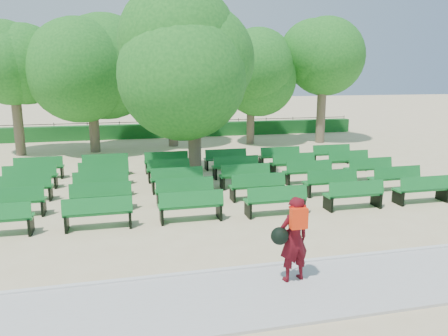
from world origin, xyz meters
The scene contains 9 objects.
ground centered at (0.00, 0.00, 0.00)m, with size 120.00×120.00×0.00m, color #D1BA8A.
paving centered at (0.00, -7.40, 0.03)m, with size 30.00×2.20×0.06m, color #B8B7B3.
curb centered at (0.00, -6.25, 0.05)m, with size 30.00×0.12×0.10m, color silver.
hedge centered at (0.00, 14.00, 0.45)m, with size 26.00×0.70×0.90m, color #16561E.
fence centered at (0.00, 14.40, 0.00)m, with size 26.00×0.10×1.02m, color black, non-canonical shape.
tree_line centered at (0.00, 10.00, 0.00)m, with size 21.80×6.80×7.04m, color #237421, non-canonical shape.
bench_array centered at (0.12, 0.45, 0.09)m, with size 1.85×0.65×1.15m.
tree_among centered at (-0.21, 1.94, 4.45)m, with size 4.85×4.85×6.65m.
person centered at (0.21, -7.00, 0.96)m, with size 0.85×0.54×1.74m.
Camera 1 is at (-3.03, -14.58, 4.16)m, focal length 35.00 mm.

